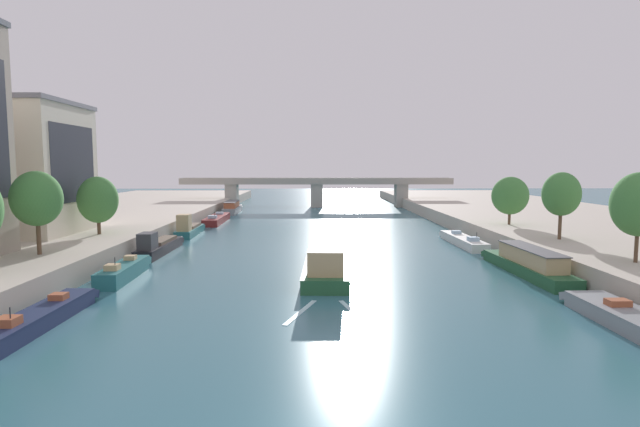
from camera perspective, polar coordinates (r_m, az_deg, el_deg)
The scene contains 19 objects.
quay_left at distance 81.61m, azimuth -28.00°, elevation -1.37°, with size 36.00×170.00×2.15m, color #B7AD9E.
quay_right at distance 82.69m, azimuth 27.57°, elevation -1.27°, with size 36.00×170.00×2.15m, color #B7AD9E.
barge_midriver at distance 46.34m, azimuth 0.72°, elevation -5.67°, with size 4.59×18.90×3.14m.
wake_behind_barge at distance 34.46m, azimuth 0.83°, elevation -11.19°, with size 5.60×6.00×0.03m.
moored_boat_left_end at distance 36.01m, azimuth -29.21°, elevation -10.24°, with size 2.18×11.86×2.18m.
moored_boat_left_upstream at distance 47.48m, azimuth -21.44°, elevation -6.07°, with size 2.29×10.11×2.43m.
moored_boat_left_second at distance 59.28m, azimuth -17.93°, elevation -3.55°, with size 2.22×12.67×2.85m.
moored_boat_left_gap_after at distance 73.51m, azimuth -14.70°, elevation -1.70°, with size 2.43×11.04×3.29m.
moored_boat_left_near at distance 89.02m, azimuth -11.68°, elevation -0.62°, with size 2.81×15.05×2.26m.
moored_boat_left_downstream at distance 106.22m, azimuth -9.98°, elevation 0.63°, with size 3.06×13.89×2.52m.
moored_boat_right_upstream at distance 49.42m, azimuth 22.63°, elevation -5.24°, with size 3.05×15.55×2.56m.
moored_boat_right_midway at distance 65.28m, azimuth 15.96°, elevation -2.96°, with size 2.54×13.62×2.15m.
tree_left_nearest at distance 49.82m, azimuth -29.60°, elevation 1.47°, with size 4.23×4.23×7.30m.
tree_left_end_of_row at distance 61.71m, azimuth -24.01°, elevation 1.44°, with size 4.41×4.41×6.54m.
tree_right_past_mid at distance 47.11m, azimuth 32.60°, elevation 0.87°, with size 4.21×4.21×7.24m.
tree_right_nearest at distance 58.16m, azimuth 25.82°, elevation 2.00°, with size 3.88×3.88×7.08m.
tree_right_second at distance 70.21m, azimuth 20.86°, elevation 1.92°, with size 4.71×4.71×6.31m.
building_left_corner at distance 66.31m, azimuth -31.03°, elevation 4.50°, with size 12.52×13.09×15.00m.
bridge_far at distance 119.64m, azimuth -0.38°, elevation 2.89°, with size 64.58×4.40×6.98m.
Camera 1 is at (-1.16, -17.13, 9.90)m, focal length 28.06 mm.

